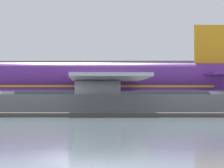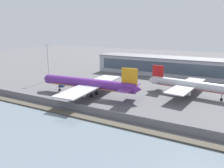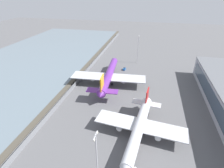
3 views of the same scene
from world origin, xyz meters
TOP-DOWN VIEW (x-y plane):
  - ground_plane at (0.00, 0.00)m, footprint 500.00×500.00m
  - shoreline_seawall at (0.00, -20.50)m, footprint 320.00×3.00m
  - perimeter_fence at (0.00, -16.00)m, footprint 280.00×0.10m
  - cargo_jet_purple at (-9.04, 2.99)m, footprint 52.68×45.62m
  - terminal_building at (9.10, 66.93)m, footprint 92.88×19.13m

SIDE VIEW (x-z plane):
  - ground_plane at x=0.00m, z-range 0.00..0.00m
  - shoreline_seawall at x=0.00m, z-range 0.00..0.50m
  - perimeter_fence at x=0.00m, z-range 0.00..2.73m
  - cargo_jet_purple at x=-9.04m, z-range -1.71..12.74m
  - terminal_building at x=9.10m, z-range 0.01..12.32m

